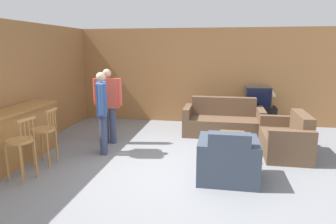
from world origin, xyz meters
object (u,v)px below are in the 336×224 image
(bar_chair_near, at_px, (21,145))
(person_by_window, at_px, (108,102))
(bar_chair_mid, at_px, (45,134))
(loveseat_right, at_px, (287,140))
(coffee_table, at_px, (233,139))
(person_by_counter, at_px, (102,109))
(couch_far, at_px, (223,122))
(tv, at_px, (258,97))
(armchair_near, at_px, (228,161))
(tv_unit, at_px, (256,117))
(table_lamp, at_px, (271,92))

(bar_chair_near, relative_size, person_by_window, 0.63)
(bar_chair_mid, relative_size, loveseat_right, 0.76)
(coffee_table, bearing_deg, bar_chair_near, -152.39)
(person_by_counter, bearing_deg, couch_far, 37.34)
(couch_far, height_order, loveseat_right, couch_far)
(loveseat_right, relative_size, tv, 2.12)
(couch_far, height_order, person_by_window, person_by_window)
(armchair_near, height_order, person_by_counter, person_by_counter)
(bar_chair_near, xyz_separation_m, tv, (4.02, 3.95, 0.25))
(bar_chair_near, xyz_separation_m, tv_unit, (4.02, 3.96, -0.29))
(bar_chair_mid, bearing_deg, armchair_near, -1.51)
(bar_chair_mid, xyz_separation_m, tv, (4.02, 3.30, 0.25))
(bar_chair_near, bearing_deg, armchair_near, 10.06)
(tv_unit, xyz_separation_m, person_by_counter, (-3.21, -2.56, 0.63))
(table_lamp, height_order, person_by_counter, person_by_counter)
(tv, bearing_deg, couch_far, -138.50)
(loveseat_right, relative_size, tv_unit, 1.39)
(armchair_near, relative_size, tv_unit, 0.97)
(table_lamp, bearing_deg, tv, -179.44)
(tv_unit, relative_size, person_by_window, 0.59)
(bar_chair_mid, height_order, couch_far, bar_chair_mid)
(bar_chair_near, height_order, person_by_window, person_by_window)
(bar_chair_near, xyz_separation_m, table_lamp, (4.33, 3.96, 0.39))
(table_lamp, height_order, person_by_window, person_by_window)
(bar_chair_near, height_order, loveseat_right, bar_chair_near)
(loveseat_right, bearing_deg, bar_chair_near, -155.90)
(couch_far, relative_size, loveseat_right, 1.40)
(bar_chair_near, bearing_deg, tv, 44.55)
(couch_far, height_order, coffee_table, couch_far)
(armchair_near, bearing_deg, couch_far, 91.47)
(bar_chair_near, bearing_deg, bar_chair_mid, 89.98)
(bar_chair_near, relative_size, tv_unit, 1.06)
(bar_chair_near, distance_m, armchair_near, 3.28)
(couch_far, distance_m, tv_unit, 1.16)
(table_lamp, bearing_deg, person_by_window, -152.39)
(loveseat_right, bearing_deg, table_lamp, 91.46)
(couch_far, relative_size, person_by_window, 1.15)
(couch_far, bearing_deg, table_lamp, 33.09)
(person_by_window, distance_m, person_by_counter, 0.66)
(bar_chair_near, relative_size, tv, 1.62)
(tv, bearing_deg, tv_unit, 90.00)
(bar_chair_near, distance_m, loveseat_right, 4.81)
(armchair_near, distance_m, table_lamp, 3.62)
(bar_chair_mid, distance_m, person_by_counter, 1.14)
(bar_chair_near, xyz_separation_m, armchair_near, (3.22, 0.57, -0.26))
(couch_far, relative_size, tv_unit, 1.96)
(bar_chair_near, height_order, armchair_near, bar_chair_near)
(table_lamp, distance_m, person_by_window, 4.13)
(tv, bearing_deg, person_by_window, -150.27)
(tv_unit, xyz_separation_m, tv, (-0.00, -0.00, 0.55))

